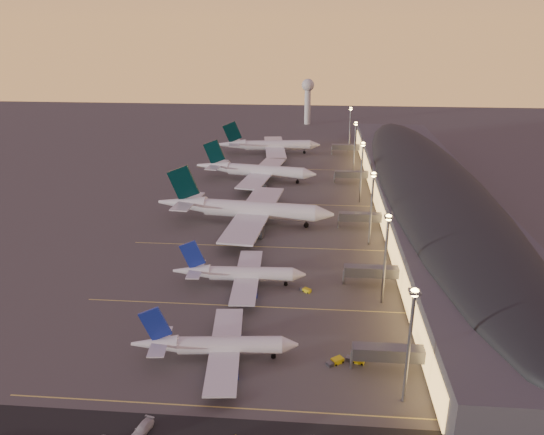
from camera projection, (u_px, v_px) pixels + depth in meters
The scene contains 14 objects.
ground at pixel (252, 297), 148.31m from camera, with size 700.00×700.00×0.00m, color #454340.
airliner_narrow_south at pixel (215, 345), 120.40m from camera, with size 38.15×34.22×13.62m.
airliner_narrow_north at pixel (240, 274), 153.97m from camera, with size 38.89×34.71×13.91m.
airliner_wide_near at pixel (245, 209), 199.71m from camera, with size 68.03×62.30×21.76m.
airliner_wide_mid at pixel (256, 171), 252.98m from camera, with size 59.15×54.51×18.96m.
airliner_wide_far at pixel (269, 145), 302.73m from camera, with size 59.38×54.48×19.00m.
terminal_building at pixel (429, 193), 207.95m from camera, with size 56.35×255.00×17.46m.
light_masts at pixel (366, 175), 199.89m from camera, with size 2.20×217.20×25.90m.
radar_tower at pixel (308, 94), 382.17m from camera, with size 9.00×9.00×32.50m.
lane_markings at pixel (265, 241), 185.59m from camera, with size 90.00×180.36×0.00m.
baggage_tug_a at pixel (356, 360), 120.27m from camera, with size 4.50×2.82×1.25m.
baggage_tug_b at pixel (335, 361), 119.67m from camera, with size 4.21×3.72×1.22m.
baggage_tug_c at pixel (306, 290), 151.27m from camera, with size 3.57×3.02×1.02m.
service_van_c at pixel (142, 429), 99.63m from camera, with size 2.34×5.76×1.67m, color silver.
Camera 1 is at (16.60, -129.91, 73.32)m, focal length 35.00 mm.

